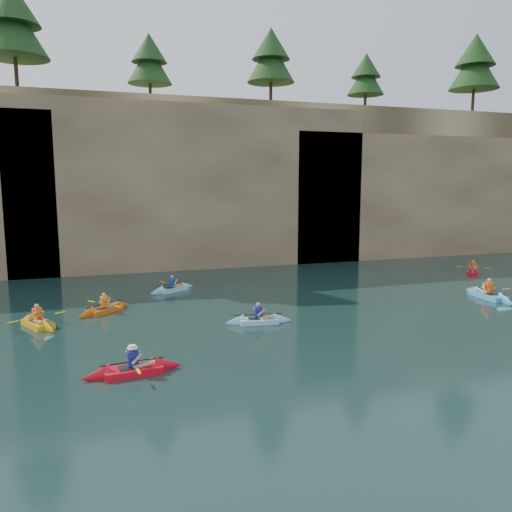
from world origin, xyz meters
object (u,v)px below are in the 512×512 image
object	(u,v)px
main_kayaker	(133,370)
kayaker_orange	(105,309)
kayaker_red_far	(473,271)
kayaker_ltblue_near	(258,320)

from	to	relation	value
main_kayaker	kayaker_orange	world-z (taller)	main_kayaker
kayaker_orange	kayaker_red_far	xyz separation A→B (m)	(23.15, 2.85, -0.01)
main_kayaker	kayaker_red_far	size ratio (longest dim) A/B	1.25
main_kayaker	kayaker_orange	distance (m)	8.09
kayaker_orange	kayaker_red_far	distance (m)	23.32
main_kayaker	kayaker_orange	bearing A→B (deg)	88.33
kayaker_red_far	main_kayaker	bearing A→B (deg)	159.37
kayaker_orange	kayaker_ltblue_near	distance (m)	7.26
kayaker_ltblue_near	kayaker_red_far	size ratio (longest dim) A/B	1.15
kayaker_orange	kayaker_red_far	world-z (taller)	kayaker_orange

